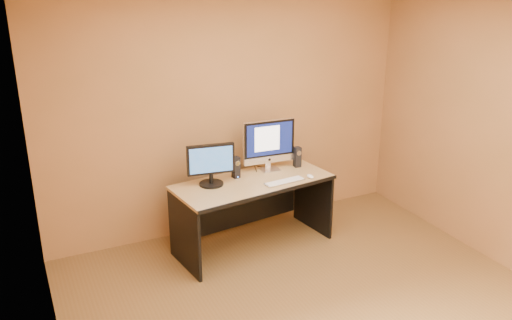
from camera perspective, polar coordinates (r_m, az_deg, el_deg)
name	(u,v)px	position (r m, az deg, el deg)	size (l,w,h in m)	color
walls	(337,173)	(4.01, 8.47, -1.36)	(4.00, 4.00, 2.60)	#A36D42
desk	(253,214)	(5.50, -0.30, -5.71)	(1.57, 0.69, 0.73)	tan
imac	(270,145)	(5.55, 1.48, 1.56)	(0.56, 0.21, 0.54)	silver
second_monitor	(211,165)	(5.20, -4.78, -0.52)	(0.47, 0.24, 0.41)	black
speaker_left	(236,167)	(5.41, -2.13, -0.78)	(0.07, 0.07, 0.22)	black
speaker_right	(297,157)	(5.71, 4.37, 0.32)	(0.07, 0.07, 0.22)	black
keyboard	(285,181)	(5.32, 3.04, -2.27)	(0.42, 0.11, 0.02)	#BBBABF
mouse	(310,176)	(5.45, 5.73, -1.72)	(0.06, 0.10, 0.04)	white
cable_a	(266,168)	(5.69, 1.03, -0.82)	(0.01, 0.01, 0.22)	black
cable_b	(256,169)	(5.66, -0.05, -0.92)	(0.01, 0.01, 0.18)	black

